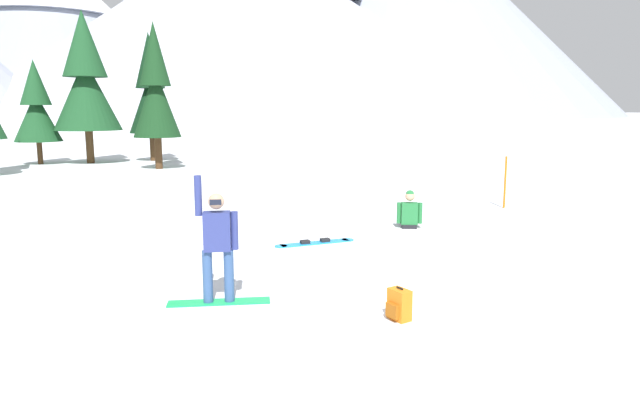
# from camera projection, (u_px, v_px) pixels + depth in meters

# --- Properties ---
(ground_plane) EXTENTS (800.00, 800.00, 0.00)m
(ground_plane) POSITION_uv_depth(u_px,v_px,m) (433.00, 284.00, 9.58)
(ground_plane) COLOR white
(snowboarder_foreground) EXTENTS (1.57, 0.62, 1.97)m
(snowboarder_foreground) POSITION_uv_depth(u_px,v_px,m) (217.00, 244.00, 8.49)
(snowboarder_foreground) COLOR #19B259
(snowboarder_foreground) RESTS_ON ground_plane
(snowboarder_midground) EXTENTS (1.10, 1.76, 0.95)m
(snowboarder_midground) POSITION_uv_depth(u_px,v_px,m) (409.00, 214.00, 14.20)
(snowboarder_midground) COLOR black
(snowboarder_midground) RESTS_ON ground_plane
(loose_snowboard_near_right) EXTENTS (1.87, 0.35, 0.09)m
(loose_snowboard_near_right) POSITION_uv_depth(u_px,v_px,m) (315.00, 243.00, 12.44)
(loose_snowboard_near_right) COLOR #1E8CD8
(loose_snowboard_near_right) RESTS_ON ground_plane
(backpack_orange) EXTENTS (0.32, 0.36, 0.47)m
(backpack_orange) POSITION_uv_depth(u_px,v_px,m) (399.00, 305.00, 7.92)
(backpack_orange) COLOR orange
(backpack_orange) RESTS_ON ground_plane
(trail_marker_pole) EXTENTS (0.06, 0.06, 1.55)m
(trail_marker_pole) POSITION_uv_depth(u_px,v_px,m) (505.00, 182.00, 16.81)
(trail_marker_pole) COLOR orange
(trail_marker_pole) RESTS_ON ground_plane
(pine_tree_short) EXTENTS (3.52, 3.52, 8.13)m
(pine_tree_short) POSITION_uv_depth(u_px,v_px,m) (86.00, 81.00, 30.23)
(pine_tree_short) COLOR #472D19
(pine_tree_short) RESTS_ON ground_plane
(pine_tree_young) EXTENTS (2.41, 2.41, 5.52)m
(pine_tree_young) POSITION_uv_depth(u_px,v_px,m) (36.00, 108.00, 29.91)
(pine_tree_young) COLOR #472D19
(pine_tree_young) RESTS_ON ground_plane
(pine_tree_leaning) EXTENTS (2.29, 2.29, 7.10)m
(pine_tree_leaning) POSITION_uv_depth(u_px,v_px,m) (156.00, 90.00, 27.40)
(pine_tree_leaning) COLOR #472D19
(pine_tree_leaning) RESTS_ON ground_plane
(pine_tree_slender) EXTENTS (2.50, 2.50, 7.19)m
(pine_tree_slender) POSITION_uv_depth(u_px,v_px,m) (151.00, 91.00, 31.83)
(pine_tree_slender) COLOR #472D19
(pine_tree_slender) RESTS_ON ground_plane
(peak_west_ridge) EXTENTS (121.77, 121.77, 64.96)m
(peak_west_ridge) POSITION_uv_depth(u_px,v_px,m) (51.00, 30.00, 224.69)
(peak_west_ridge) COLOR #8C93A3
(peak_west_ridge) RESTS_ON ground_plane
(peak_north_spur) EXTENTS (186.31, 186.31, 66.90)m
(peak_north_spur) POSITION_uv_depth(u_px,v_px,m) (245.00, 18.00, 200.79)
(peak_north_spur) COLOR #B2B7C6
(peak_north_spur) RESTS_ON ground_plane
(peak_east_ridge) EXTENTS (174.26, 174.26, 87.58)m
(peak_east_ridge) POSITION_uv_depth(u_px,v_px,m) (402.00, 5.00, 235.30)
(peak_east_ridge) COLOR #8C93A3
(peak_east_ridge) RESTS_ON ground_plane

